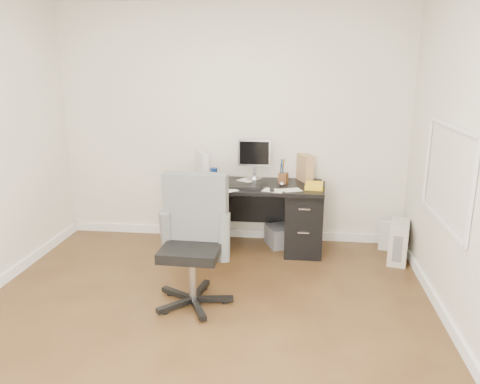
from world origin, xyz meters
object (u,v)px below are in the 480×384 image
Objects in this scene: office_chair at (191,243)px; pc_tower at (399,242)px; lcd_monitor at (254,159)px; desk at (254,215)px; keyboard at (241,187)px; wicker_basket at (193,231)px.

pc_tower is at bearing 32.64° from office_chair.
lcd_monitor is 1.67m from office_chair.
pc_tower is (1.56, -0.17, -0.19)m from desk.
office_chair is at bearing -106.18° from keyboard.
wicker_basket is at bearing -167.52° from pc_tower.
desk is 3.65× the size of wicker_basket.
lcd_monitor reaches higher than keyboard.
keyboard is 1.24m from office_chair.
pc_tower is (1.97, 1.18, -0.35)m from office_chair.
lcd_monitor reaches higher than office_chair.
desk reaches higher than wicker_basket.
office_chair is at bearing -134.74° from pc_tower.
keyboard is (-0.10, -0.38, -0.22)m from lcd_monitor.
desk is 3.50× the size of keyboard.
lcd_monitor is at bearing 72.25° from keyboard.
desk is 1.33× the size of office_chair.
wicker_basket is at bearing -171.70° from desk.
keyboard is 0.38× the size of office_chair.
pc_tower is at bearing -1.78° from wicker_basket.
desk is 0.42m from keyboard.
pc_tower is at bearing -6.18° from desk.
wicker_basket is (-0.68, -0.10, -0.19)m from desk.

